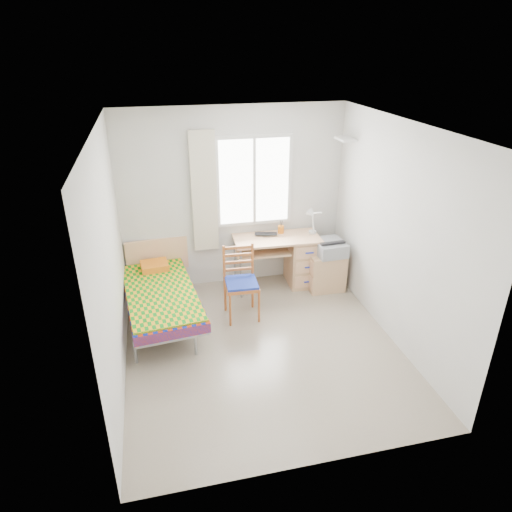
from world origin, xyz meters
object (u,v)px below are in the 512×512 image
at_px(chair, 241,278).
at_px(cabinet, 325,270).
at_px(bed, 161,292).
at_px(desk, 298,258).
at_px(printer, 330,247).

height_order(chair, cabinet, chair).
bearing_deg(bed, cabinet, 1.37).
bearing_deg(desk, bed, -163.33).
distance_m(chair, cabinet, 1.44).
xyz_separation_m(desk, cabinet, (0.35, -0.22, -0.14)).
bearing_deg(bed, printer, 0.52).
relative_size(chair, printer, 2.01).
relative_size(desk, cabinet, 2.25).
bearing_deg(chair, bed, 174.78).
bearing_deg(printer, cabinet, 136.17).
bearing_deg(desk, cabinet, -30.55).
bearing_deg(cabinet, bed, -171.47).
xyz_separation_m(desk, chair, (-1.00, -0.67, 0.13)).
relative_size(bed, printer, 3.96).
bearing_deg(chair, desk, 36.72).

